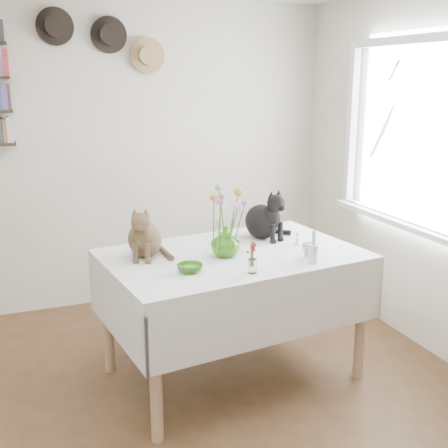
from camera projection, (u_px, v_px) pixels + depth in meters
name	position (u px, v px, depth m)	size (l,w,h in m)	color
room	(173.00, 222.00, 2.53)	(4.08, 4.58, 2.58)	brown
window	(412.00, 149.00, 3.91)	(0.12, 1.52, 1.32)	white
dining_table	(233.00, 284.00, 3.52)	(1.66, 1.18, 0.83)	white
tabby_cat	(144.00, 230.00, 3.37)	(0.22, 0.28, 0.33)	brown
black_cat	(262.00, 213.00, 3.76)	(0.23, 0.30, 0.35)	black
flower_vase	(225.00, 242.00, 3.39)	(0.18, 0.18, 0.19)	#6EC036
green_bowl	(190.00, 268.00, 3.13)	(0.14, 0.14, 0.04)	#6EC036
drinking_glass	(310.00, 251.00, 3.38)	(0.09, 0.09, 0.08)	white
candlestick	(313.00, 252.00, 3.27)	(0.06, 0.06, 0.20)	white
berry_jar	(252.00, 258.00, 3.10)	(0.05, 0.05, 0.20)	white
porcelain_figurine	(297.00, 240.00, 3.63)	(0.04, 0.04, 0.08)	white
flower_bouquet	(225.00, 201.00, 3.33)	(0.17, 0.13, 0.39)	#4C7233
wall_hats	(105.00, 39.00, 4.31)	(0.98, 0.09, 0.48)	black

